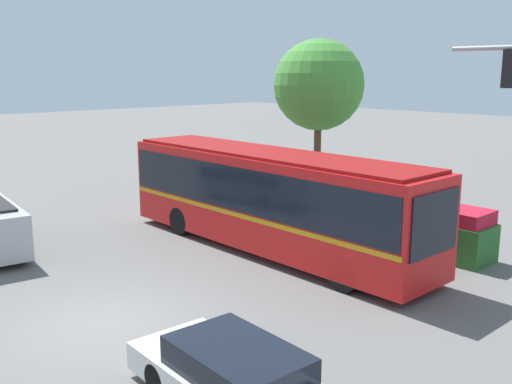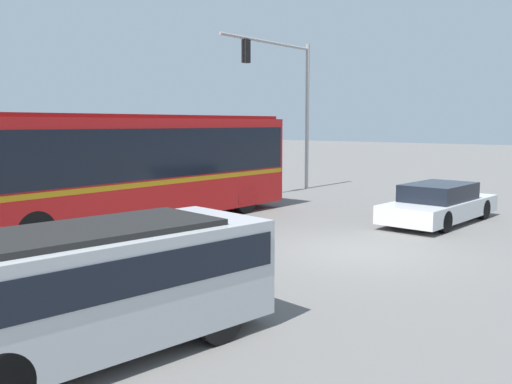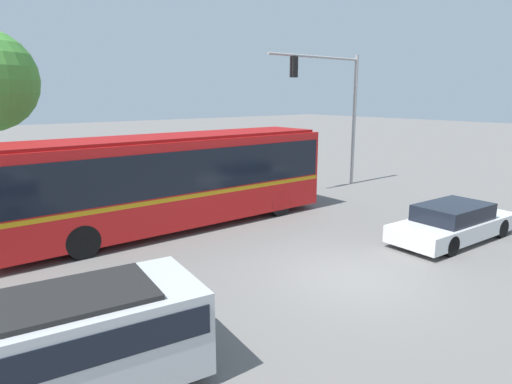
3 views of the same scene
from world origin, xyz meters
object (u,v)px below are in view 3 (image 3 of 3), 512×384
at_px(city_bus, 171,176).
at_px(suv_left_lane, 39,346).
at_px(sedan_foreground, 454,223).
at_px(traffic_light_pole, 336,99).

xyz_separation_m(city_bus, suv_left_lane, (-5.99, -6.98, -0.86)).
height_order(city_bus, sedan_foreground, city_bus).
xyz_separation_m(city_bus, traffic_light_pole, (9.81, 1.22, 2.57)).
height_order(city_bus, traffic_light_pole, traffic_light_pole).
bearing_deg(sedan_foreground, traffic_light_pole, 70.07).
bearing_deg(traffic_light_pole, sedan_foreground, 67.03).
bearing_deg(traffic_light_pole, suv_left_lane, 27.42).
bearing_deg(city_bus, traffic_light_pole, 7.75).
height_order(suv_left_lane, traffic_light_pole, traffic_light_pole).
xyz_separation_m(city_bus, sedan_foreground, (6.37, -6.89, -1.27)).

